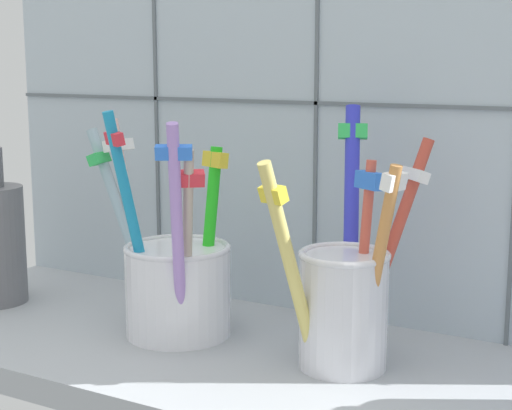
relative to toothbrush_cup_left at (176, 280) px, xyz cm
name	(u,v)px	position (x,y,z in cm)	size (l,w,h in cm)	color
counter_slab	(250,366)	(7.03, -0.79, -5.39)	(64.00, 22.00, 2.00)	#9EA3A8
tile_wall_back	(322,68)	(7.03, 11.20, 16.11)	(64.00, 2.20, 45.00)	#B2C1CC
toothbrush_cup_left	(176,280)	(0.00, 0.00, 0.00)	(13.05, 10.51, 17.59)	white
toothbrush_cup_right	(345,296)	(14.02, 0.35, 0.71)	(8.20, 13.41, 17.96)	silver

